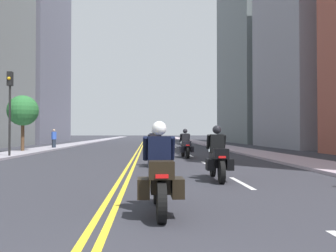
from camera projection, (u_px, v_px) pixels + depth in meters
name	position (u px, v px, depth m)	size (l,w,h in m)	color
ground_plane	(143.00, 143.00, 49.55)	(264.00, 264.00, 0.00)	#2C2C34
sidewalk_left	(87.00, 142.00, 49.10)	(2.46, 144.00, 0.12)	gray
sidewalk_right	(199.00, 142.00, 50.00)	(2.46, 144.00, 0.12)	#A5929F
centreline_yellow_inner	(142.00, 143.00, 49.54)	(0.12, 132.00, 0.01)	yellow
centreline_yellow_outer	(144.00, 143.00, 49.55)	(0.12, 132.00, 0.01)	yellow
lane_dashes_white	(178.00, 149.00, 30.77)	(0.14, 56.40, 0.01)	silver
building_right_1	(313.00, 43.00, 33.75)	(8.22, 12.33, 20.25)	gray
building_left_2	(26.00, 48.00, 51.21)	(9.33, 17.05, 27.88)	slate
building_right_2	(257.00, 55.00, 51.33)	(8.29, 18.40, 25.68)	slate
motorcycle_0	(159.00, 177.00, 6.09)	(0.77, 2.16, 1.62)	black
motorcycle_1	(217.00, 158.00, 10.34)	(0.78, 2.30, 1.64)	black
motorcycle_2	(155.00, 151.00, 14.65)	(0.76, 2.14, 1.63)	black
motorcycle_3	(185.00, 146.00, 19.73)	(0.78, 2.24, 1.64)	black
motorcycle_4	(153.00, 144.00, 23.48)	(0.78, 2.18, 1.65)	black
traffic_light_near	(10.00, 98.00, 19.73)	(0.28, 0.38, 4.88)	black
pedestrian_0	(54.00, 139.00, 30.37)	(0.41, 0.41, 1.73)	#202936
street_tree_0	(23.00, 111.00, 25.07)	(2.19, 2.19, 4.12)	#4D3522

